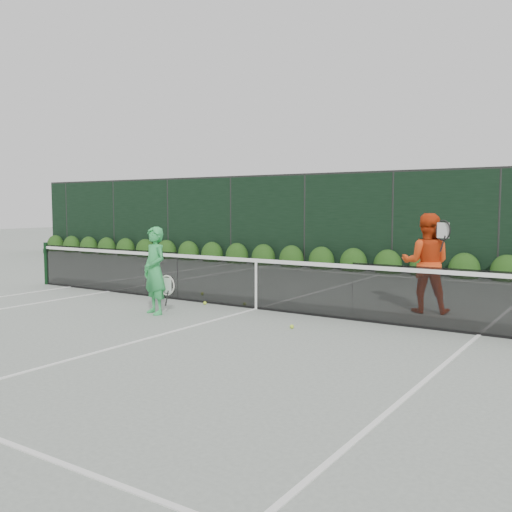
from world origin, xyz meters
The scene contains 8 objects.
ground centered at (0.00, 0.00, 0.00)m, with size 80.00×80.00×0.00m, color gray.
tennis_net centered at (-0.02, 0.00, 0.53)m, with size 12.90×0.10×1.07m.
player_woman centered at (-1.29, -1.44, 0.80)m, with size 0.69×0.55×1.61m.
player_man centered at (2.83, 1.46, 0.93)m, with size 1.06×0.92×1.86m.
court_lines centered at (0.00, 0.00, 0.01)m, with size 11.03×23.83×0.01m.
windscreen_fence centered at (0.00, -2.71, 1.51)m, with size 32.00×21.07×3.06m.
hedge_row centered at (0.00, 7.15, 0.23)m, with size 31.66×0.65×0.94m.
tennis_balls centered at (-0.51, -0.09, 0.03)m, with size 3.49×2.01×0.07m.
Camera 1 is at (5.98, -9.12, 1.99)m, focal length 40.00 mm.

